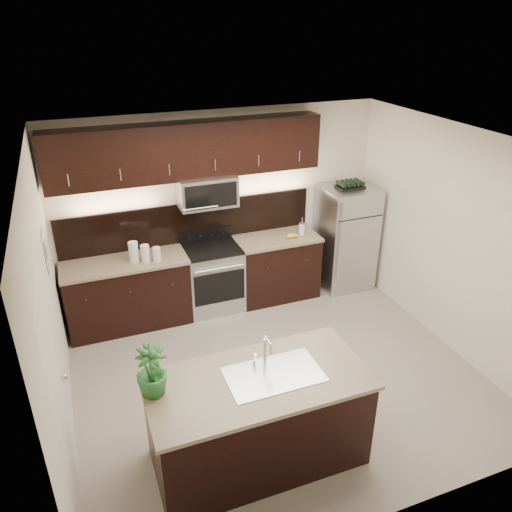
# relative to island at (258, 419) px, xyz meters

# --- Properties ---
(ground) EXTENTS (4.50, 4.50, 0.00)m
(ground) POSITION_rel_island_xyz_m (0.63, 1.03, -0.47)
(ground) COLOR gray
(ground) RESTS_ON ground
(room_walls) EXTENTS (4.52, 4.02, 2.71)m
(room_walls) POSITION_rel_island_xyz_m (0.52, 1.00, 1.22)
(room_walls) COLOR beige
(room_walls) RESTS_ON ground
(counter_run) EXTENTS (3.51, 0.65, 0.94)m
(counter_run) POSITION_rel_island_xyz_m (0.18, 2.72, -0.00)
(counter_run) COLOR black
(counter_run) RESTS_ON ground
(upper_fixtures) EXTENTS (3.49, 0.40, 1.66)m
(upper_fixtures) POSITION_rel_island_xyz_m (0.21, 2.87, 1.67)
(upper_fixtures) COLOR black
(upper_fixtures) RESTS_ON counter_run
(island) EXTENTS (1.96, 0.96, 0.94)m
(island) POSITION_rel_island_xyz_m (0.00, 0.00, 0.00)
(island) COLOR black
(island) RESTS_ON ground
(sink_faucet) EXTENTS (0.84, 0.50, 0.28)m
(sink_faucet) POSITION_rel_island_xyz_m (0.15, 0.01, 0.48)
(sink_faucet) COLOR silver
(sink_faucet) RESTS_ON island
(refrigerator) EXTENTS (0.75, 0.68, 1.56)m
(refrigerator) POSITION_rel_island_xyz_m (2.43, 2.66, 0.31)
(refrigerator) COLOR #B2B2B7
(refrigerator) RESTS_ON ground
(wine_rack) EXTENTS (0.38, 0.24, 0.09)m
(wine_rack) POSITION_rel_island_xyz_m (2.43, 2.66, 1.13)
(wine_rack) COLOR black
(wine_rack) RESTS_ON refrigerator
(plant) EXTENTS (0.33, 0.33, 0.47)m
(plant) POSITION_rel_island_xyz_m (-0.88, 0.14, 0.70)
(plant) COLOR #266029
(plant) RESTS_ON island
(canisters) EXTENTS (0.38, 0.20, 0.27)m
(canisters) POSITION_rel_island_xyz_m (-0.55, 2.64, 0.59)
(canisters) COLOR silver
(canisters) RESTS_ON counter_run
(french_press) EXTENTS (0.09, 0.09, 0.26)m
(french_press) POSITION_rel_island_xyz_m (1.71, 2.67, 0.56)
(french_press) COLOR silver
(french_press) RESTS_ON counter_run
(bananas) EXTENTS (0.18, 0.15, 0.05)m
(bananas) POSITION_rel_island_xyz_m (1.49, 2.64, 0.50)
(bananas) COLOR gold
(bananas) RESTS_ON counter_run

